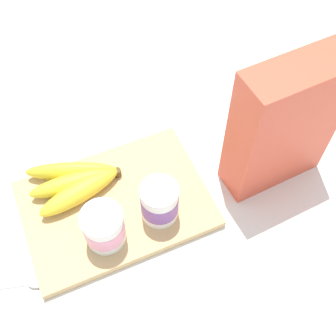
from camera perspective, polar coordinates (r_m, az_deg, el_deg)
name	(u,v)px	position (r m, az deg, el deg)	size (l,w,h in m)	color
ground_plane	(116,207)	(0.82, -6.88, -5.11)	(2.40, 2.40, 0.00)	silver
cutting_board	(116,204)	(0.81, -6.94, -4.81)	(0.34, 0.24, 0.02)	tan
cereal_box	(283,126)	(0.77, 14.99, 5.35)	(0.19, 0.07, 0.27)	#D85138
yogurt_cup_front	(160,202)	(0.75, -1.13, -4.56)	(0.07, 0.07, 0.08)	white
yogurt_cup_back	(104,228)	(0.74, -8.49, -7.82)	(0.07, 0.07, 0.08)	white
banana_bunch	(75,182)	(0.81, -12.18, -1.81)	(0.17, 0.13, 0.04)	yellow
spoon	(21,284)	(0.79, -18.87, -14.32)	(0.13, 0.05, 0.01)	silver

